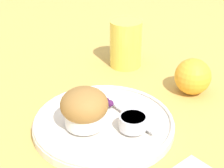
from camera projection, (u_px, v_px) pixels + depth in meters
name	position (u px, v px, depth m)	size (l,w,h in m)	color
ground_plane	(104.00, 128.00, 0.65)	(3.00, 3.00, 0.00)	tan
plate	(100.00, 124.00, 0.65)	(0.24, 0.24, 0.02)	silver
muffin	(84.00, 108.00, 0.61)	(0.08, 0.08, 0.07)	silver
cream_ramekin	(133.00, 122.00, 0.61)	(0.05, 0.05, 0.02)	silver
berry_pair	(108.00, 102.00, 0.68)	(0.02, 0.01, 0.01)	#4C194C
butter_knife	(126.00, 110.00, 0.66)	(0.16, 0.03, 0.00)	silver
orange_fruit	(193.00, 76.00, 0.74)	(0.07, 0.07, 0.07)	#F4A82D
juice_glass	(126.00, 44.00, 0.84)	(0.07, 0.07, 0.11)	#EAD14C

